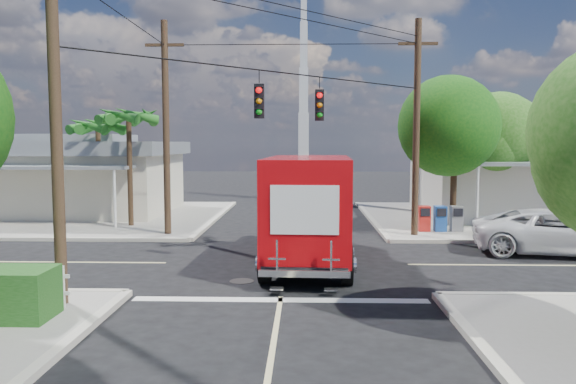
{
  "coord_description": "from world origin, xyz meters",
  "views": [
    {
      "loc": [
        0.62,
        -18.19,
        3.97
      ],
      "look_at": [
        0.0,
        2.0,
        2.2
      ],
      "focal_mm": 35.0,
      "sensor_mm": 36.0,
      "label": 1
    }
  ],
  "objects": [
    {
      "name": "ground",
      "position": [
        0.0,
        0.0,
        0.0
      ],
      "size": [
        120.0,
        120.0,
        0.0
      ],
      "primitive_type": "plane",
      "color": "black",
      "rests_on": "ground"
    },
    {
      "name": "sidewalk_ne",
      "position": [
        10.88,
        10.88,
        0.07
      ],
      "size": [
        14.12,
        14.12,
        0.14
      ],
      "color": "#9A958B",
      "rests_on": "ground"
    },
    {
      "name": "sidewalk_nw",
      "position": [
        -10.88,
        10.88,
        0.07
      ],
      "size": [
        14.12,
        14.12,
        0.14
      ],
      "color": "#9A958B",
      "rests_on": "ground"
    },
    {
      "name": "road_markings",
      "position": [
        0.0,
        -1.47,
        0.01
      ],
      "size": [
        32.0,
        32.0,
        0.01
      ],
      "color": "beige",
      "rests_on": "ground"
    },
    {
      "name": "building_ne",
      "position": [
        12.5,
        11.97,
        2.32
      ],
      "size": [
        11.8,
        10.2,
        4.5
      ],
      "color": "beige",
      "rests_on": "sidewalk_ne"
    },
    {
      "name": "building_nw",
      "position": [
        -12.0,
        12.46,
        2.22
      ],
      "size": [
        10.8,
        10.2,
        4.3
      ],
      "color": "beige",
      "rests_on": "sidewalk_nw"
    },
    {
      "name": "radio_tower",
      "position": [
        0.5,
        20.0,
        5.64
      ],
      "size": [
        0.8,
        0.8,
        17.0
      ],
      "color": "silver",
      "rests_on": "ground"
    },
    {
      "name": "tree_ne_front",
      "position": [
        7.21,
        6.76,
        4.77
      ],
      "size": [
        4.21,
        4.14,
        6.66
      ],
      "color": "#422D1C",
      "rests_on": "sidewalk_ne"
    },
    {
      "name": "tree_ne_back",
      "position": [
        9.81,
        8.96,
        4.19
      ],
      "size": [
        3.77,
        3.66,
        5.82
      ],
      "color": "#422D1C",
      "rests_on": "sidewalk_ne"
    },
    {
      "name": "palm_nw_front",
      "position": [
        -7.5,
        7.5,
        5.04
      ],
      "size": [
        3.01,
        3.08,
        5.59
      ],
      "color": "#422D1C",
      "rests_on": "sidewalk_nw"
    },
    {
      "name": "palm_nw_back",
      "position": [
        -9.5,
        9.0,
        4.67
      ],
      "size": [
        3.01,
        3.08,
        5.19
      ],
      "color": "#422D1C",
      "rests_on": "sidewalk_nw"
    },
    {
      "name": "utility_poles",
      "position": [
        -1.58,
        1.6,
        4.67
      ],
      "size": [
        12.0,
        10.68,
        9.0
      ],
      "color": "#473321",
      "rests_on": "ground"
    },
    {
      "name": "vending_boxes",
      "position": [
        6.5,
        6.2,
        0.69
      ],
      "size": [
        1.9,
        0.5,
        1.1
      ],
      "color": "red",
      "rests_on": "sidewalk_ne"
    },
    {
      "name": "delivery_truck",
      "position": [
        0.77,
        0.12,
        1.79
      ],
      "size": [
        2.93,
        8.25,
        3.52
      ],
      "color": "black",
      "rests_on": "ground"
    },
    {
      "name": "parked_car",
      "position": [
        9.61,
        1.87,
        0.8
      ],
      "size": [
        6.16,
        3.72,
        1.6
      ],
      "primitive_type": "imported",
      "rotation": [
        0.0,
        0.0,
        1.38
      ],
      "color": "silver",
      "rests_on": "ground"
    }
  ]
}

